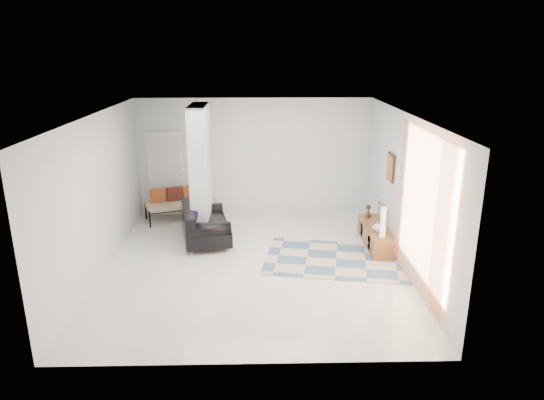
{
  "coord_description": "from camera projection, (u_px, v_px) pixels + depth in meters",
  "views": [
    {
      "loc": [
        0.16,
        -8.33,
        3.89
      ],
      "look_at": [
        0.37,
        0.6,
        1.08
      ],
      "focal_mm": 32.0,
      "sensor_mm": 36.0,
      "label": 1
    }
  ],
  "objects": [
    {
      "name": "wall_right",
      "position": [
        404.0,
        192.0,
        8.75
      ],
      "size": [
        0.0,
        6.0,
        6.0
      ],
      "primitive_type": "plane",
      "rotation": [
        1.57,
        0.0,
        -1.57
      ],
      "color": "silver",
      "rests_on": "ground"
    },
    {
      "name": "wall_left",
      "position": [
        98.0,
        194.0,
        8.62
      ],
      "size": [
        0.0,
        6.0,
        6.0
      ],
      "primitive_type": "plane",
      "rotation": [
        1.57,
        0.0,
        1.57
      ],
      "color": "silver",
      "rests_on": "ground"
    },
    {
      "name": "wall_front",
      "position": [
        248.0,
        265.0,
        5.83
      ],
      "size": [
        6.0,
        0.0,
        6.0
      ],
      "primitive_type": "plane",
      "rotation": [
        -1.57,
        0.0,
        0.0
      ],
      "color": "silver",
      "rests_on": "ground"
    },
    {
      "name": "hallway_door",
      "position": [
        166.0,
        174.0,
        11.58
      ],
      "size": [
        0.85,
        0.06,
        2.04
      ],
      "primitive_type": "cube",
      "color": "white",
      "rests_on": "floor"
    },
    {
      "name": "wall_back",
      "position": [
        254.0,
        157.0,
        11.55
      ],
      "size": [
        6.0,
        0.0,
        6.0
      ],
      "primitive_type": "plane",
      "rotation": [
        1.57,
        0.0,
        0.0
      ],
      "color": "silver",
      "rests_on": "ground"
    },
    {
      "name": "ceiling",
      "position": [
        251.0,
        115.0,
        8.27
      ],
      "size": [
        6.0,
        6.0,
        0.0
      ],
      "primitive_type": "plane",
      "rotation": [
        3.14,
        0.0,
        0.0
      ],
      "color": "white",
      "rests_on": "wall_back"
    },
    {
      "name": "curtain",
      "position": [
        420.0,
        210.0,
        7.64
      ],
      "size": [
        0.0,
        2.55,
        2.55
      ],
      "primitive_type": "plane",
      "rotation": [
        1.57,
        0.0,
        1.57
      ],
      "color": "#FF8943",
      "rests_on": "wall_right"
    },
    {
      "name": "bronze_figurine",
      "position": [
        368.0,
        211.0,
        10.42
      ],
      "size": [
        0.14,
        0.14,
        0.27
      ],
      "primitive_type": null,
      "rotation": [
        0.0,
        0.0,
        -0.06
      ],
      "color": "#322316",
      "rests_on": "media_console"
    },
    {
      "name": "daybed",
      "position": [
        180.0,
        202.0,
        11.44
      ],
      "size": [
        1.76,
        1.21,
        0.77
      ],
      "rotation": [
        0.0,
        0.0,
        0.36
      ],
      "color": "black",
      "rests_on": "floor"
    },
    {
      "name": "loveseat",
      "position": [
        203.0,
        225.0,
        10.11
      ],
      "size": [
        1.2,
        1.69,
        0.76
      ],
      "rotation": [
        0.0,
        0.0,
        0.2
      ],
      "color": "silver",
      "rests_on": "floor"
    },
    {
      "name": "partition_column",
      "position": [
        201.0,
        172.0,
        10.19
      ],
      "size": [
        0.35,
        1.2,
        2.8
      ],
      "primitive_type": "cube",
      "color": "silver",
      "rests_on": "floor"
    },
    {
      "name": "wall_art",
      "position": [
        391.0,
        167.0,
        9.53
      ],
      "size": [
        0.04,
        0.45,
        0.55
      ],
      "primitive_type": "cube",
      "color": "#3C1F10",
      "rests_on": "wall_right"
    },
    {
      "name": "media_console",
      "position": [
        376.0,
        236.0,
        9.96
      ],
      "size": [
        0.45,
        1.63,
        0.8
      ],
      "color": "brown",
      "rests_on": "floor"
    },
    {
      "name": "floor",
      "position": [
        253.0,
        265.0,
        9.11
      ],
      "size": [
        6.0,
        6.0,
        0.0
      ],
      "primitive_type": "plane",
      "color": "silver",
      "rests_on": "ground"
    },
    {
      "name": "area_rug",
      "position": [
        336.0,
        259.0,
        9.33
      ],
      "size": [
        2.97,
        2.24,
        0.01
      ],
      "primitive_type": "cube",
      "rotation": [
        0.0,
        0.0,
        -0.18
      ],
      "color": "#BEB091",
      "rests_on": "floor"
    },
    {
      "name": "cylinder_lamp",
      "position": [
        383.0,
        222.0,
        9.29
      ],
      "size": [
        0.11,
        0.11,
        0.6
      ],
      "primitive_type": "cylinder",
      "color": "white",
      "rests_on": "media_console"
    },
    {
      "name": "vase",
      "position": [
        377.0,
        226.0,
        9.63
      ],
      "size": [
        0.2,
        0.2,
        0.2
      ],
      "primitive_type": "imported",
      "rotation": [
        0.0,
        0.0,
        -0.07
      ],
      "color": "white",
      "rests_on": "media_console"
    }
  ]
}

